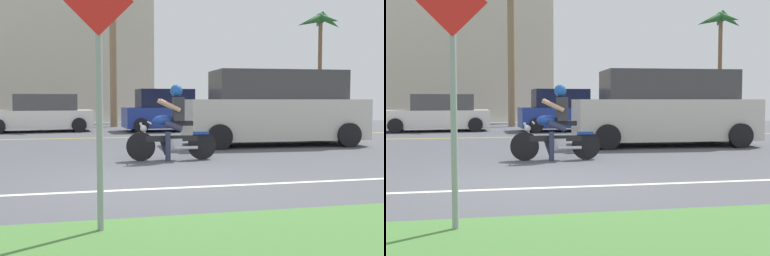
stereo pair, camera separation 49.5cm
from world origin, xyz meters
TOP-DOWN VIEW (x-y plane):
  - ground at (0.00, 3.00)m, footprint 56.00×30.00m
  - lane_line_near at (0.00, -0.45)m, footprint 50.40×0.12m
  - lane_line_far at (0.00, 8.58)m, footprint 50.40×0.12m
  - motorcyclist at (0.70, 2.54)m, footprint 1.86×0.61m
  - suv_nearby at (4.07, 5.12)m, footprint 5.11×2.32m
  - parked_car_1 at (-2.66, 12.27)m, footprint 4.16×2.20m
  - parked_car_2 at (2.25, 11.45)m, footprint 3.73×2.14m
  - parked_car_3 at (7.87, 12.23)m, footprint 4.36×1.99m
  - palm_tree_0 at (10.61, 14.59)m, footprint 2.36×2.38m
  - street_sign at (-0.96, -2.58)m, footprint 0.62×0.06m
  - building_far at (-3.01, 21.00)m, footprint 11.76×4.00m

SIDE VIEW (x-z plane):
  - ground at x=0.00m, z-range -0.04..0.00m
  - lane_line_near at x=0.00m, z-range 0.00..0.01m
  - lane_line_far at x=0.00m, z-range 0.00..0.01m
  - motorcyclist at x=0.70m, z-range -0.12..1.44m
  - parked_car_1 at x=-2.66m, z-range -0.04..1.42m
  - parked_car_2 at x=2.25m, z-range -0.06..1.61m
  - parked_car_3 at x=7.87m, z-range -0.06..1.62m
  - suv_nearby at x=4.07m, z-range -0.03..2.01m
  - street_sign at x=-0.96m, z-range 0.27..2.70m
  - building_far at x=-3.01m, z-range 0.00..8.41m
  - palm_tree_0 at x=10.61m, z-range 2.02..7.69m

